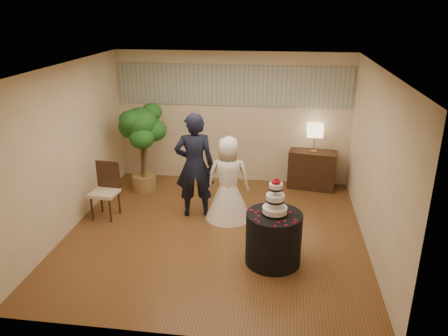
# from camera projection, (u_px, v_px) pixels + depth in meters

# --- Properties ---
(floor) EXTENTS (5.00, 5.00, 0.00)m
(floor) POSITION_uv_depth(u_px,v_px,m) (215.00, 233.00, 7.50)
(floor) COLOR brown
(floor) RESTS_ON ground
(ceiling) EXTENTS (5.00, 5.00, 0.00)m
(ceiling) POSITION_uv_depth(u_px,v_px,m) (214.00, 67.00, 6.51)
(ceiling) COLOR white
(ceiling) RESTS_ON wall_back
(wall_back) EXTENTS (5.00, 0.06, 2.80)m
(wall_back) POSITION_uv_depth(u_px,v_px,m) (233.00, 118.00, 9.32)
(wall_back) COLOR beige
(wall_back) RESTS_ON ground
(wall_front) EXTENTS (5.00, 0.06, 2.80)m
(wall_front) POSITION_uv_depth(u_px,v_px,m) (179.00, 231.00, 4.69)
(wall_front) COLOR beige
(wall_front) RESTS_ON ground
(wall_left) EXTENTS (0.06, 5.00, 2.80)m
(wall_left) POSITION_uv_depth(u_px,v_px,m) (68.00, 149.00, 7.32)
(wall_left) COLOR beige
(wall_left) RESTS_ON ground
(wall_right) EXTENTS (0.06, 5.00, 2.80)m
(wall_right) POSITION_uv_depth(u_px,v_px,m) (375.00, 163.00, 6.69)
(wall_right) COLOR beige
(wall_right) RESTS_ON ground
(mural_border) EXTENTS (4.90, 0.02, 0.85)m
(mural_border) POSITION_uv_depth(u_px,v_px,m) (233.00, 86.00, 9.06)
(mural_border) COLOR #9EA595
(mural_border) RESTS_ON wall_back
(groom) EXTENTS (0.79, 0.61, 1.94)m
(groom) POSITION_uv_depth(u_px,v_px,m) (195.00, 166.00, 7.84)
(groom) COLOR black
(groom) RESTS_ON floor
(bride) EXTENTS (0.91, 0.91, 1.54)m
(bride) POSITION_uv_depth(u_px,v_px,m) (228.00, 178.00, 7.79)
(bride) COLOR white
(bride) RESTS_ON floor
(cake_table) EXTENTS (1.10, 1.10, 0.81)m
(cake_table) POSITION_uv_depth(u_px,v_px,m) (273.00, 238.00, 6.53)
(cake_table) COLOR black
(cake_table) RESTS_ON floor
(wedding_cake) EXTENTS (0.37, 0.37, 0.57)m
(wedding_cake) POSITION_uv_depth(u_px,v_px,m) (275.00, 196.00, 6.29)
(wedding_cake) COLOR white
(wedding_cake) RESTS_ON cake_table
(console) EXTENTS (1.03, 0.58, 0.81)m
(console) POSITION_uv_depth(u_px,v_px,m) (312.00, 170.00, 9.22)
(console) COLOR #321E12
(console) RESTS_ON floor
(table_lamp) EXTENTS (0.31, 0.31, 0.58)m
(table_lamp) POSITION_uv_depth(u_px,v_px,m) (314.00, 138.00, 8.97)
(table_lamp) COLOR beige
(table_lamp) RESTS_ON console
(ficus_tree) EXTENTS (1.23, 1.23, 1.85)m
(ficus_tree) POSITION_uv_depth(u_px,v_px,m) (142.00, 148.00, 8.96)
(ficus_tree) COLOR #1F5C1E
(ficus_tree) RESTS_ON floor
(side_chair) EXTENTS (0.51, 0.53, 1.02)m
(side_chair) POSITION_uv_depth(u_px,v_px,m) (104.00, 191.00, 7.89)
(side_chair) COLOR #321E12
(side_chair) RESTS_ON floor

